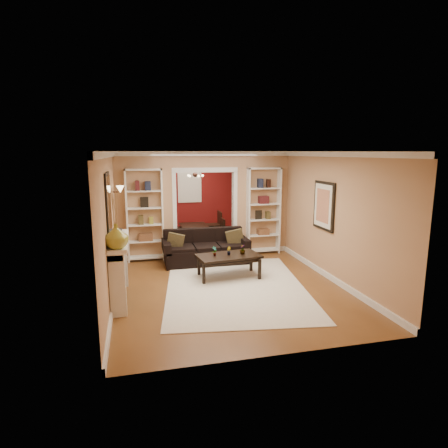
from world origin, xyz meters
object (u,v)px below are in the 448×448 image
object	(u,v)px
coffee_table	(229,266)
bookshelf_right	(263,211)
dining_table	(196,235)
sofa	(206,247)
fireplace	(120,270)
bookshelf_left	(145,216)

from	to	relation	value
coffee_table	bookshelf_right	size ratio (longest dim) A/B	0.58
coffee_table	dining_table	size ratio (longest dim) A/B	0.92
sofa	dining_table	xyz separation A→B (m)	(0.10, 2.10, -0.15)
fireplace	sofa	bearing A→B (deg)	44.86
fireplace	dining_table	xyz separation A→B (m)	(2.06, 4.05, -0.32)
sofa	fireplace	xyz separation A→B (m)	(-1.96, -1.95, 0.17)
fireplace	dining_table	distance (m)	4.55
bookshelf_left	sofa	bearing A→B (deg)	-22.23
coffee_table	bookshelf_right	xyz separation A→B (m)	(1.40, 1.77, 0.90)
sofa	coffee_table	bearing A→B (deg)	-76.69
bookshelf_left	fireplace	world-z (taller)	bookshelf_left
dining_table	coffee_table	bearing A→B (deg)	-176.81
bookshelf_right	bookshelf_left	bearing A→B (deg)	180.00
coffee_table	fireplace	size ratio (longest dim) A/B	0.78
sofa	dining_table	bearing A→B (deg)	87.31
coffee_table	dining_table	world-z (taller)	dining_table
sofa	coffee_table	world-z (taller)	sofa
sofa	bookshelf_left	world-z (taller)	bookshelf_left
bookshelf_left	fireplace	xyz separation A→B (m)	(-0.54, -2.53, -0.57)
bookshelf_right	sofa	bearing A→B (deg)	-160.96
sofa	bookshelf_right	world-z (taller)	bookshelf_right
bookshelf_left	dining_table	world-z (taller)	bookshelf_left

